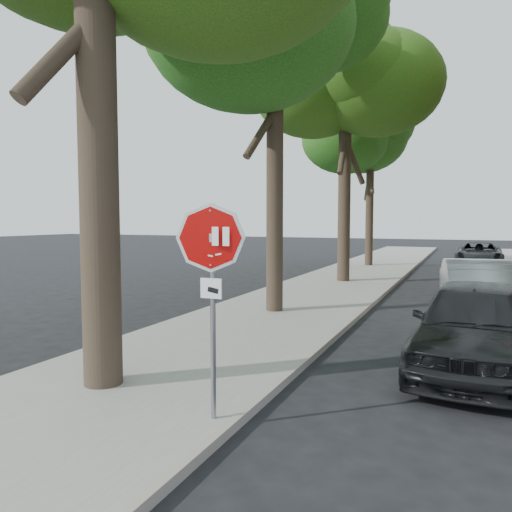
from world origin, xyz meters
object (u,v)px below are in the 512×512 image
Objects in this scene: tree_mid_b at (346,76)px; car_d at (479,255)px; tree_far at (371,128)px; stop_sign at (212,269)px; tree_mid_a at (276,21)px; car_a at (474,326)px; car_b at (478,290)px.

tree_mid_b reaches higher than car_d.
tree_far is 1.92× the size of car_d.
stop_sign is 9.31m from tree_mid_a.
tree_far is at bearing 95.46° from stop_sign.
tree_far is at bearing 109.92° from car_a.
car_b is 14.36m from car_d.
stop_sign is 21.88m from tree_far.
car_a is (4.65, -10.41, -7.23)m from tree_mid_b.
tree_mid_a is 1.06× the size of tree_far.
tree_mid_a reaches higher than car_a.
car_b is (3.05, 8.54, -1.21)m from stop_sign.
stop_sign is 0.28× the size of tree_far.
stop_sign reaches higher than car_b.
tree_mid_b is at bearing -118.85° from car_d.
tree_far is 15.04m from car_b.
tree_mid_a is at bearing -89.60° from tree_far.
tree_mid_b reaches higher than stop_sign.
tree_mid_b is 10.34m from car_b.
tree_far is at bearing 104.82° from car_b.
tree_far reaches higher than car_a.
tree_mid_a is 17.99m from car_d.
tree_mid_b is 2.30× the size of car_a.
car_d is (3.30, 22.90, -1.27)m from stop_sign.
tree_mid_a is 14.00m from tree_far.
tree_mid_a is 0.95× the size of tree_mid_b.
car_b is 0.93× the size of car_d.
car_a is at bearing -90.12° from car_d.
tree_mid_b is at bearing 96.95° from stop_sign.
stop_sign is at bearing -123.94° from car_a.
car_d is at bearing 81.89° from car_b.
tree_mid_b is 7.04m from tree_far.
car_a reaches higher than car_b.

